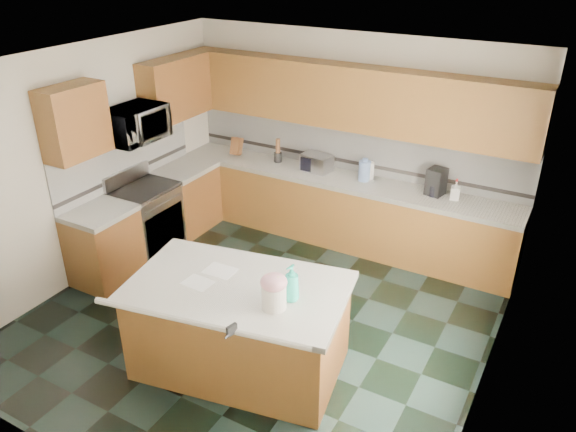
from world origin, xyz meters
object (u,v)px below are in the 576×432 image
Objects in this scene: soap_bottle_island at (292,283)px; coffee_maker at (436,182)px; island_base at (240,329)px; treat_jar at (274,297)px; island_top at (238,288)px; knife_block at (237,146)px; toaster_oven at (317,163)px.

coffee_maker is (0.45, 2.76, -0.01)m from soap_bottle_island.
island_base is 8.55× the size of treat_jar.
soap_bottle_island is (0.53, 0.04, 0.20)m from island_top.
island_base is at bearing -164.21° from soap_bottle_island.
treat_jar reaches higher than island_base.
knife_block is at bearing 112.81° from treat_jar.
toaster_oven is 1.59m from coffee_maker.
treat_jar is 0.56× the size of toaster_oven.
toaster_oven is (-0.61, 2.78, 0.60)m from island_base.
toaster_oven is at bearing 92.00° from island_base.
island_base is 2.91m from toaster_oven.
toaster_oven is 1.18× the size of coffee_maker.
knife_block is (-2.41, 2.73, -0.05)m from soap_bottle_island.
island_base is at bearing 0.00° from island_top.
island_top is at bearing -97.51° from coffee_maker.
coffee_maker reaches higher than treat_jar.
knife_block reaches higher than toaster_oven.
island_top is 0.57m from soap_bottle_island.
soap_bottle_island is at bearing -5.57° from island_base.
coffee_maker reaches higher than island_base.
soap_bottle_island is at bearing 50.74° from treat_jar.
island_top is at bearing 148.44° from treat_jar.
soap_bottle_island is (0.07, 0.17, 0.06)m from treat_jar.
toaster_oven is at bearing -1.06° from knife_block.
soap_bottle_island is 2.96m from toaster_oven.
coffee_maker is (2.86, 0.03, 0.04)m from knife_block.
soap_bottle_island reaches higher than coffee_maker.
soap_bottle_island reaches higher than island_base.
island_top is at bearing -56.94° from knife_block.
treat_jar is 0.66× the size of coffee_maker.
treat_jar reaches higher than island_top.
island_top is at bearing -69.68° from toaster_oven.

